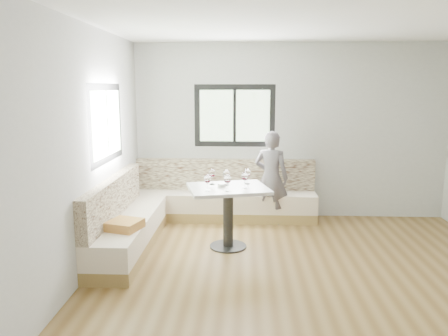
{
  "coord_description": "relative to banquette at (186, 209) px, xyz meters",
  "views": [
    {
      "loc": [
        -0.74,
        -4.56,
        2.1
      ],
      "look_at": [
        -1.01,
        1.08,
        1.06
      ],
      "focal_mm": 35.0,
      "sensor_mm": 36.0,
      "label": 1
    }
  ],
  "objects": [
    {
      "name": "wine_glass_e",
      "position": [
        0.89,
        -0.46,
        0.64
      ],
      "size": [
        0.09,
        0.09,
        0.21
      ],
      "color": "white",
      "rests_on": "table"
    },
    {
      "name": "wine_glass_b",
      "position": [
        0.64,
        -0.86,
        0.64
      ],
      "size": [
        0.09,
        0.09,
        0.21
      ],
      "color": "white",
      "rests_on": "table"
    },
    {
      "name": "wine_glass_a",
      "position": [
        0.39,
        -0.87,
        0.64
      ],
      "size": [
        0.09,
        0.09,
        0.21
      ],
      "color": "white",
      "rests_on": "table"
    },
    {
      "name": "person",
      "position": [
        1.27,
        0.44,
        0.4
      ],
      "size": [
        0.61,
        0.49,
        1.45
      ],
      "primitive_type": "imported",
      "rotation": [
        0.0,
        0.0,
        2.83
      ],
      "color": "#595358",
      "rests_on": "ground"
    },
    {
      "name": "table",
      "position": [
        0.64,
        -0.65,
        0.29
      ],
      "size": [
        1.16,
        1.0,
        0.82
      ],
      "rotation": [
        0.0,
        0.0,
        0.25
      ],
      "color": "black",
      "rests_on": "ground"
    },
    {
      "name": "wine_glass_f",
      "position": [
        0.42,
        -0.51,
        0.64
      ],
      "size": [
        0.09,
        0.09,
        0.21
      ],
      "color": "white",
      "rests_on": "table"
    },
    {
      "name": "room",
      "position": [
        1.51,
        -1.55,
        1.08
      ],
      "size": [
        5.01,
        5.01,
        2.81
      ],
      "color": "brown",
      "rests_on": "ground"
    },
    {
      "name": "olive_ramekin",
      "position": [
        0.55,
        -0.63,
        0.51
      ],
      "size": [
        0.11,
        0.11,
        0.04
      ],
      "color": "white",
      "rests_on": "table"
    },
    {
      "name": "wine_glass_c",
      "position": [
        0.86,
        -0.69,
        0.64
      ],
      "size": [
        0.09,
        0.09,
        0.21
      ],
      "color": "white",
      "rests_on": "table"
    },
    {
      "name": "banquette",
      "position": [
        0.0,
        0.0,
        0.0
      ],
      "size": [
        2.9,
        2.8,
        0.95
      ],
      "color": "olive",
      "rests_on": "ground"
    },
    {
      "name": "wine_glass_d",
      "position": [
        0.62,
        -0.54,
        0.64
      ],
      "size": [
        0.09,
        0.09,
        0.21
      ],
      "color": "white",
      "rests_on": "table"
    }
  ]
}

